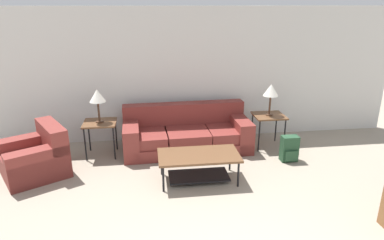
{
  "coord_description": "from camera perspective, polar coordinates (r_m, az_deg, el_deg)",
  "views": [
    {
      "loc": [
        -0.69,
        -1.91,
        2.64
      ],
      "look_at": [
        0.01,
        3.42,
        0.8
      ],
      "focal_mm": 32.0,
      "sensor_mm": 36.0,
      "label": 1
    }
  ],
  "objects": [
    {
      "name": "table_lamp_left",
      "position": [
        6.17,
        -15.51,
        3.79
      ],
      "size": [
        0.28,
        0.28,
        0.6
      ],
      "color": "#472D1E",
      "rests_on": "side_table_left"
    },
    {
      "name": "backpack",
      "position": [
        6.25,
        15.92,
        -4.66
      ],
      "size": [
        0.29,
        0.25,
        0.46
      ],
      "color": "#23472D",
      "rests_on": "ground_plane"
    },
    {
      "name": "table_lamp_right",
      "position": [
        6.51,
        13.02,
        4.76
      ],
      "size": [
        0.28,
        0.28,
        0.6
      ],
      "color": "#472D1E",
      "rests_on": "side_table_right"
    },
    {
      "name": "side_table_right",
      "position": [
        6.65,
        12.68,
        0.31
      ],
      "size": [
        0.57,
        0.53,
        0.64
      ],
      "color": "brown",
      "rests_on": "ground_plane"
    },
    {
      "name": "wall_back",
      "position": [
        6.78,
        -1.53,
        7.48
      ],
      "size": [
        8.7,
        0.06,
        2.6
      ],
      "color": "silver",
      "rests_on": "ground_plane"
    },
    {
      "name": "coffee_table",
      "position": [
        5.32,
        1.12,
        -6.87
      ],
      "size": [
        1.25,
        0.66,
        0.45
      ],
      "color": "brown",
      "rests_on": "ground_plane"
    },
    {
      "name": "side_table_left",
      "position": [
        6.32,
        -15.09,
        -0.87
      ],
      "size": [
        0.57,
        0.53,
        0.64
      ],
      "color": "brown",
      "rests_on": "ground_plane"
    },
    {
      "name": "couch",
      "position": [
        6.47,
        -0.94,
        -2.4
      ],
      "size": [
        2.38,
        1.07,
        0.82
      ],
      "color": "maroon",
      "rests_on": "ground_plane"
    },
    {
      "name": "armchair",
      "position": [
        6.08,
        -24.52,
        -5.73
      ],
      "size": [
        1.26,
        1.26,
        0.8
      ],
      "color": "maroon",
      "rests_on": "ground_plane"
    }
  ]
}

